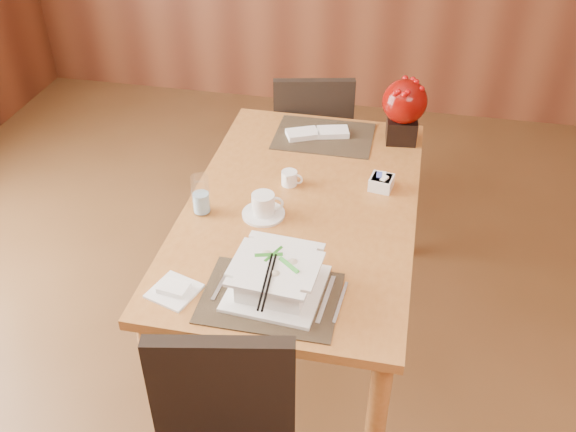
% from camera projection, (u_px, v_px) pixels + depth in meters
% --- Properties ---
extents(dining_table, '(0.90, 1.50, 0.75)m').
position_uv_depth(dining_table, '(301.00, 223.00, 2.60)').
color(dining_table, '#AF6B30').
rests_on(dining_table, ground).
extents(placemat_near, '(0.45, 0.33, 0.01)m').
position_uv_depth(placemat_near, '(271.00, 298.00, 2.11)').
color(placemat_near, black).
rests_on(placemat_near, dining_table).
extents(placemat_far, '(0.45, 0.33, 0.01)m').
position_uv_depth(placemat_far, '(324.00, 136.00, 2.98)').
color(placemat_far, black).
rests_on(placemat_far, dining_table).
extents(soup_setting, '(0.33, 0.33, 0.12)m').
position_uv_depth(soup_setting, '(276.00, 277.00, 2.10)').
color(soup_setting, white).
rests_on(soup_setting, dining_table).
extents(coffee_cup, '(0.17, 0.17, 0.09)m').
position_uv_depth(coffee_cup, '(263.00, 206.00, 2.46)').
color(coffee_cup, white).
rests_on(coffee_cup, dining_table).
extents(water_glass, '(0.09, 0.09, 0.16)m').
position_uv_depth(water_glass, '(201.00, 195.00, 2.45)').
color(water_glass, white).
rests_on(water_glass, dining_table).
extents(creamer_jug, '(0.10, 0.10, 0.06)m').
position_uv_depth(creamer_jug, '(289.00, 178.00, 2.64)').
color(creamer_jug, white).
rests_on(creamer_jug, dining_table).
extents(sugar_caddy, '(0.10, 0.10, 0.05)m').
position_uv_depth(sugar_caddy, '(381.00, 183.00, 2.62)').
color(sugar_caddy, white).
rests_on(sugar_caddy, dining_table).
extents(berry_decor, '(0.20, 0.20, 0.30)m').
position_uv_depth(berry_decor, '(404.00, 107.00, 2.85)').
color(berry_decor, black).
rests_on(berry_decor, dining_table).
extents(napkins_far, '(0.30, 0.19, 0.03)m').
position_uv_depth(napkins_far, '(320.00, 133.00, 2.97)').
color(napkins_far, white).
rests_on(napkins_far, dining_table).
extents(bread_plate, '(0.18, 0.18, 0.01)m').
position_uv_depth(bread_plate, '(174.00, 291.00, 2.13)').
color(bread_plate, white).
rests_on(bread_plate, dining_table).
extents(far_chair, '(0.50, 0.50, 0.91)m').
position_uv_depth(far_chair, '(312.00, 140.00, 3.44)').
color(far_chair, black).
rests_on(far_chair, ground).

